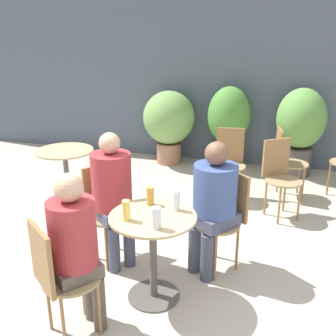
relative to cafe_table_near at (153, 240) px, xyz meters
name	(u,v)px	position (x,y,z in m)	size (l,w,h in m)	color
ground_plane	(156,316)	(0.10, -0.22, -0.52)	(20.00, 20.00, 0.00)	#B2A899
storefront_wall	(236,69)	(0.10, 3.71, 0.98)	(10.00, 0.06, 3.00)	#4C5666
cafe_table_near	(153,240)	(0.00, 0.00, 0.00)	(0.67, 0.67, 0.73)	#514C47
cafe_table_far	(66,167)	(-1.56, 1.34, 0.00)	(0.68, 0.68, 0.73)	#514C47
bistro_chair_0	(225,212)	(0.46, 0.62, 0.02)	(0.46, 0.47, 0.90)	#997F56
bistro_chair_1	(106,204)	(-0.62, 0.46, 0.02)	(0.47, 0.46, 0.90)	#997F56
bistro_chair_2	(57,272)	(-0.46, -0.62, 0.02)	(0.46, 0.47, 0.90)	#997F56
bistro_chair_4	(280,171)	(0.89, 1.87, 0.02)	(0.46, 0.47, 0.90)	#997F56
bistro_chair_5	(285,157)	(0.94, 2.44, 0.02)	(0.43, 0.41, 0.90)	#997F56
bistro_chair_6	(230,157)	(0.26, 2.22, 0.02)	(0.41, 0.43, 0.90)	#997F56
seated_person_0	(213,198)	(0.37, 0.50, 0.19)	(0.47, 0.48, 1.21)	#42475B
seated_person_1	(113,189)	(-0.50, 0.37, 0.21)	(0.45, 0.44, 1.25)	#42475B
seated_person_2	(75,241)	(-0.38, -0.50, 0.20)	(0.40, 0.41, 1.21)	brown
beer_glass_0	(150,196)	(-0.08, 0.19, 0.28)	(0.06, 0.06, 0.15)	#B28433
beer_glass_1	(126,210)	(-0.16, -0.12, 0.29)	(0.06, 0.06, 0.16)	#DBC65B
beer_glass_2	(156,218)	(0.09, -0.18, 0.29)	(0.07, 0.07, 0.16)	silver
beer_glass_3	(176,200)	(0.14, 0.15, 0.29)	(0.06, 0.06, 0.16)	silver
potted_plant_0	(169,121)	(-0.88, 3.34, 0.18)	(0.82, 0.82, 1.17)	#93664C
potted_plant_1	(229,122)	(0.06, 3.40, 0.21)	(0.65, 0.65, 1.27)	brown
potted_plant_2	(301,125)	(1.12, 3.37, 0.24)	(0.71, 0.71, 1.29)	#47423D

